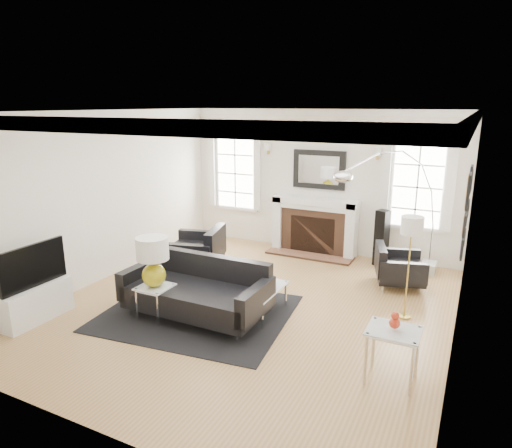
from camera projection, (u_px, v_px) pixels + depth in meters
The scene contains 25 objects.
floor at pixel (251, 306), 6.74m from camera, with size 6.00×6.00×0.00m, color olive.
back_wall at pixel (319, 182), 8.98m from camera, with size 5.50×0.04×2.80m, color silver.
front_wall at pixel (86, 290), 3.78m from camera, with size 5.50×0.04×2.80m, color silver.
left_wall at pixel (103, 197), 7.56m from camera, with size 0.04×6.00×2.80m, color silver.
right_wall at pixel (465, 239), 5.20m from camera, with size 0.04×6.00×2.80m, color silver.
ceiling at pixel (250, 111), 6.02m from camera, with size 5.50×6.00×0.02m, color white.
crown_molding at pixel (250, 116), 6.04m from camera, with size 5.50×6.00×0.12m, color white.
fireplace at pixel (314, 226), 9.02m from camera, with size 1.70×0.69×1.11m.
mantel_mirror at pixel (319, 170), 8.88m from camera, with size 1.05×0.07×0.75m.
window_left at pixel (236, 173), 9.71m from camera, with size 1.24×0.15×1.62m.
window_right at pixel (417, 187), 8.13m from camera, with size 1.24×0.15×1.62m.
gallery_wall at pixel (467, 205), 6.31m from camera, with size 0.04×1.73×1.29m.
tv_unit at pixel (35, 298), 6.23m from camera, with size 0.35×1.00×1.09m.
area_rug at pixel (197, 313), 6.50m from camera, with size 2.55×2.13×0.01m, color black.
sofa at pixel (198, 291), 6.36m from camera, with size 2.03×0.94×0.66m.
armchair_left at pixel (198, 252), 8.02m from camera, with size 1.11×1.18×0.67m.
armchair_right at pixel (397, 268), 7.41m from camera, with size 0.94×1.00×0.56m.
coffee_table at pixel (249, 288), 6.47m from camera, with size 0.88×0.88×0.39m.
side_table_left at pixel (155, 293), 6.26m from camera, with size 0.43×0.43×0.48m.
nesting_table at pixel (393, 340), 4.80m from camera, with size 0.55×0.46×0.60m.
gourd_lamp at pixel (153, 259), 6.13m from camera, with size 0.44×0.44×0.70m.
orange_vase at pixel (395, 321), 4.75m from camera, with size 0.11×0.11×0.18m.
arc_floor_lamp at pixel (389, 208), 7.55m from camera, with size 1.59×1.47×2.25m.
stick_floor_lamp at pixel (412, 231), 6.06m from camera, with size 0.29×0.29×1.45m.
speaker_tower at pixel (382, 238), 8.33m from camera, with size 0.21×0.21×1.04m, color black.
Camera 1 is at (2.82, -5.53, 2.90)m, focal length 32.00 mm.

